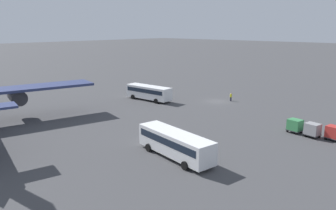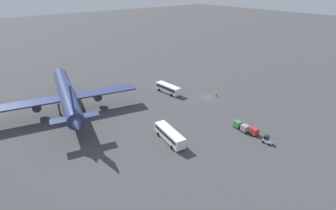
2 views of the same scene
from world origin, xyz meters
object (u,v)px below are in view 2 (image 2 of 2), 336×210
object	(u,v)px
shuttle_bus_far	(170,135)
cargo_cart_red	(255,131)
cargo_cart_green	(238,124)
cargo_cart_grey	(245,128)
shuttle_bus_near	(168,88)
airplane	(67,94)
worker_person	(216,94)
baggage_tug	(267,140)

from	to	relation	value
shuttle_bus_far	cargo_cart_red	size ratio (longest dim) A/B	5.22
shuttle_bus_far	cargo_cart_green	size ratio (longest dim) A/B	5.22
shuttle_bus_far	cargo_cart_grey	bearing A→B (deg)	-107.68
shuttle_bus_far	cargo_cart_green	xyz separation A→B (m)	(-6.95, -19.28, -0.69)
shuttle_bus_near	cargo_cart_green	xyz separation A→B (m)	(-32.44, 0.95, -0.67)
cargo_cart_red	cargo_cart_green	xyz separation A→B (m)	(5.38, 0.26, 0.00)
cargo_cart_red	shuttle_bus_near	bearing A→B (deg)	-1.05
airplane	shuttle_bus_far	world-z (taller)	airplane
airplane	cargo_cart_green	size ratio (longest dim) A/B	21.81
airplane	cargo_cart_grey	bearing A→B (deg)	-129.25
worker_person	cargo_cart_grey	distance (m)	24.88
airplane	shuttle_bus_far	xyz separation A→B (m)	(-33.65, -14.03, -4.02)
cargo_cart_green	airplane	bearing A→B (deg)	39.37
baggage_tug	cargo_cart_red	world-z (taller)	baggage_tug
cargo_cart_green	cargo_cart_red	bearing A→B (deg)	-177.22
shuttle_bus_far	cargo_cart_red	bearing A→B (deg)	-112.93
worker_person	cargo_cart_green	xyz separation A→B (m)	(-18.77, 12.22, 0.32)
cargo_cart_green	shuttle_bus_far	bearing A→B (deg)	70.18
worker_person	cargo_cart_grey	bearing A→B (deg)	149.61
shuttle_bus_near	cargo_cart_green	size ratio (longest dim) A/B	4.93
airplane	baggage_tug	world-z (taller)	airplane
baggage_tug	cargo_cart_grey	bearing A→B (deg)	-4.22
shuttle_bus_near	cargo_cart_red	size ratio (longest dim) A/B	4.93
cargo_cart_green	cargo_cart_grey	bearing A→B (deg)	172.29
shuttle_bus_near	baggage_tug	bearing A→B (deg)	174.69
shuttle_bus_near	shuttle_bus_far	bearing A→B (deg)	138.21
cargo_cart_red	cargo_cart_green	size ratio (longest dim) A/B	1.00
shuttle_bus_near	cargo_cart_red	world-z (taller)	shuttle_bus_near
baggage_tug	shuttle_bus_near	bearing A→B (deg)	-5.16
worker_person	cargo_cart_green	distance (m)	22.40
airplane	cargo_cart_grey	xyz separation A→B (m)	(-43.29, -32.95, -4.71)
airplane	shuttle_bus_near	world-z (taller)	airplane
shuttle_bus_near	cargo_cart_grey	xyz separation A→B (m)	(-35.13, 1.32, -0.67)
airplane	shuttle_bus_far	bearing A→B (deg)	-143.90
shuttle_bus_near	shuttle_bus_far	distance (m)	32.55
airplane	worker_person	distance (m)	50.75
baggage_tug	worker_person	size ratio (longest dim) A/B	1.42
shuttle_bus_far	cargo_cart_green	bearing A→B (deg)	-100.50
worker_person	cargo_cart_green	size ratio (longest dim) A/B	0.77
shuttle_bus_far	cargo_cart_grey	size ratio (longest dim) A/B	5.22
airplane	cargo_cart_red	bearing A→B (deg)	-130.39
shuttle_bus_near	cargo_cart_green	distance (m)	32.46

